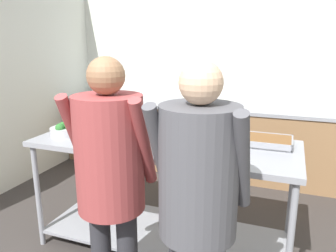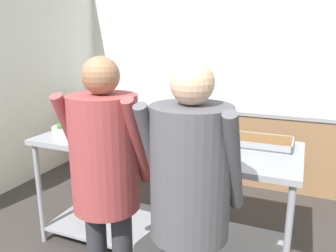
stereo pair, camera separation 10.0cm
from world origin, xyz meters
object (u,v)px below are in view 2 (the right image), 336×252
Objects in this scene: broccoli_bowl at (67,129)px; serving_tray_roast at (263,142)px; guest_serving_left at (105,166)px; guest_serving_right at (190,188)px; plate_stack at (106,130)px; sauce_pan at (130,141)px; serving_tray_vegetables at (188,149)px.

serving_tray_roast is (1.56, 0.33, -0.02)m from broccoli_bowl.
guest_serving_left is 0.55m from guest_serving_right.
guest_serving_left is at bearing -56.69° from plate_stack.
guest_serving_right reaches higher than plate_stack.
guest_serving_left reaches higher than sauce_pan.
plate_stack is 1.30m from serving_tray_roast.
guest_serving_right reaches higher than sauce_pan.
serving_tray_vegetables is 0.97× the size of serving_tray_roast.
serving_tray_vegetables is (1.10, -0.05, -0.02)m from broccoli_bowl.
sauce_pan reaches higher than plate_stack.
serving_tray_roast is 0.27× the size of guest_serving_left.
serving_tray_vegetables is 0.26× the size of guest_serving_right.
serving_tray_vegetables is at bearing 110.29° from guest_serving_right.
guest_serving_right is at bearing -27.57° from broccoli_bowl.
guest_serving_left is (0.51, -0.78, 0.03)m from plate_stack.
sauce_pan is 0.93m from guest_serving_right.
guest_serving_right is at bearing -38.88° from plate_stack.
serving_tray_roast is 0.27× the size of guest_serving_right.
guest_serving_right is (0.55, -0.07, -0.00)m from guest_serving_left.
guest_serving_left reaches higher than broccoli_bowl.
broccoli_bowl is 0.15× the size of guest_serving_right.
sauce_pan is at bearing 138.17° from guest_serving_right.
serving_tray_vegetables is (0.45, 0.03, -0.01)m from sauce_pan.
plate_stack is (0.28, 0.16, -0.02)m from broccoli_bowl.
plate_stack is 0.55× the size of serving_tray_roast.
sauce_pan is 0.45m from serving_tray_vegetables.
serving_tray_vegetables is 0.69m from guest_serving_right.
sauce_pan is 0.57m from guest_serving_left.
guest_serving_right reaches higher than serving_tray_roast.
guest_serving_left reaches higher than serving_tray_roast.
guest_serving_right is at bearing -41.83° from sauce_pan.
sauce_pan reaches higher than serving_tray_vegetables.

